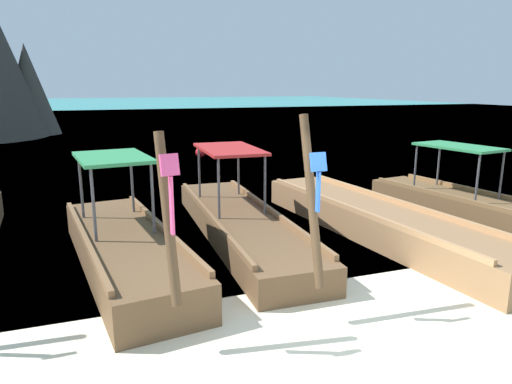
# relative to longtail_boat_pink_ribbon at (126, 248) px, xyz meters

# --- Properties ---
(ground) EXTENTS (120.00, 120.00, 0.00)m
(ground) POSITION_rel_longtail_boat_pink_ribbon_xyz_m (2.48, -3.75, -0.36)
(ground) COLOR beige
(sea_water) EXTENTS (120.00, 120.00, 0.00)m
(sea_water) POSITION_rel_longtail_boat_pink_ribbon_xyz_m (2.48, 58.32, -0.35)
(sea_water) COLOR teal
(sea_water) RESTS_ON ground
(longtail_boat_pink_ribbon) EXTENTS (2.03, 5.60, 2.57)m
(longtail_boat_pink_ribbon) POSITION_rel_longtail_boat_pink_ribbon_xyz_m (0.00, 0.00, 0.00)
(longtail_boat_pink_ribbon) COLOR brown
(longtail_boat_pink_ribbon) RESTS_ON ground
(longtail_boat_blue_ribbon) EXTENTS (1.53, 7.01, 2.70)m
(longtail_boat_blue_ribbon) POSITION_rel_longtail_boat_pink_ribbon_xyz_m (2.35, 0.91, -0.04)
(longtail_boat_blue_ribbon) COLOR brown
(longtail_boat_blue_ribbon) RESTS_ON ground
(longtail_boat_green_ribbon) EXTENTS (2.05, 7.54, 2.45)m
(longtail_boat_green_ribbon) POSITION_rel_longtail_boat_pink_ribbon_xyz_m (5.07, 0.02, -0.05)
(longtail_boat_green_ribbon) COLOR olive
(longtail_boat_green_ribbon) RESTS_ON ground
(longtail_boat_red_ribbon) EXTENTS (2.11, 6.47, 2.33)m
(longtail_boat_red_ribbon) POSITION_rel_longtail_boat_pink_ribbon_xyz_m (8.10, 0.33, -0.06)
(longtail_boat_red_ribbon) COLOR brown
(longtail_boat_red_ribbon) RESTS_ON ground
(mooring_buoy_near) EXTENTS (0.45, 0.45, 0.45)m
(mooring_buoy_near) POSITION_rel_longtail_boat_pink_ribbon_xyz_m (4.06, 11.89, -0.13)
(mooring_buoy_near) COLOR red
(mooring_buoy_near) RESTS_ON sea_water
(mooring_buoy_far) EXTENTS (0.36, 0.36, 0.36)m
(mooring_buoy_far) POSITION_rel_longtail_boat_pink_ribbon_xyz_m (5.49, 11.18, -0.17)
(mooring_buoy_far) COLOR #EA5119
(mooring_buoy_far) RESTS_ON sea_water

